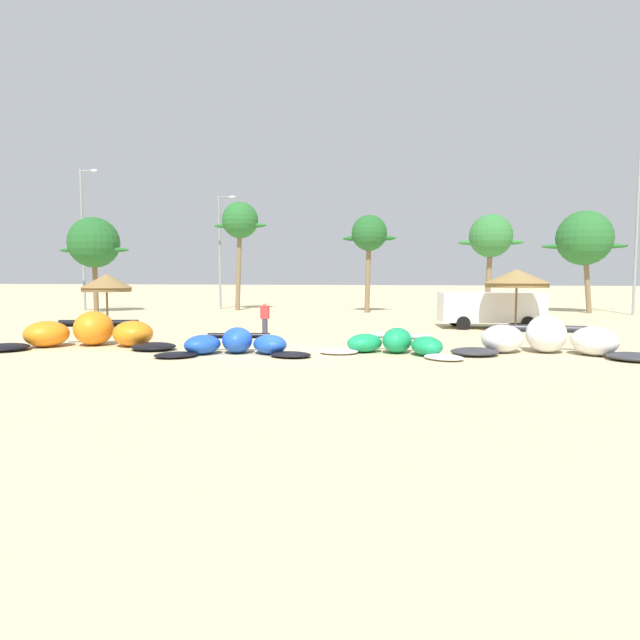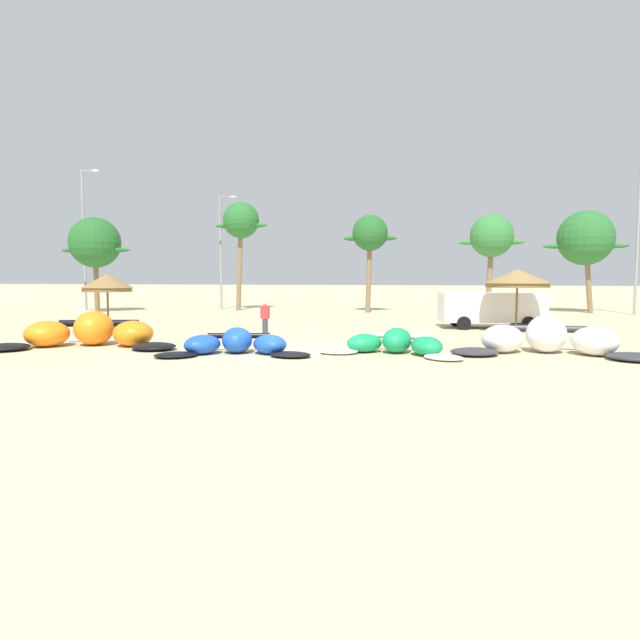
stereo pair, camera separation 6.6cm
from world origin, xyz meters
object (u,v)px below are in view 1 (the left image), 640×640
object	(u,v)px
palm_left	(240,222)
lamppost_west	(84,234)
palm_leftmost	(94,243)
palm_left_of_gap	(369,235)
beach_umbrella_near_van	(106,283)
lamppost_west_center	(221,246)
kite_left	(236,344)
beach_umbrella_middle	(517,278)
person_near_kites	(265,319)
palm_center_left	(491,237)
parked_van	(488,307)
kite_center	(548,339)
palm_center_right	(584,239)
kite_left_of_center	(395,344)
kite_far_left	(90,333)
lamppost_east_center	(639,226)

from	to	relation	value
palm_left	lamppost_west	world-z (taller)	lamppost_west
palm_leftmost	lamppost_west	world-z (taller)	lamppost_west
palm_leftmost	palm_left_of_gap	world-z (taller)	palm_left_of_gap
beach_umbrella_near_van	lamppost_west_center	world-z (taller)	lamppost_west_center
lamppost_west_center	palm_left	bearing A→B (deg)	-27.03
kite_left	beach_umbrella_middle	size ratio (longest dim) A/B	1.78
person_near_kites	palm_center_left	bearing A→B (deg)	54.07
parked_van	lamppost_west	size ratio (longest dim) A/B	0.50
parked_van	palm_left_of_gap	world-z (taller)	palm_left_of_gap
beach_umbrella_middle	lamppost_west_center	distance (m)	25.13
kite_left	kite_center	bearing A→B (deg)	9.94
kite_center	palm_center_right	distance (m)	23.99
palm_left	kite_left_of_center	bearing A→B (deg)	-60.07
lamppost_west_center	kite_far_left	bearing A→B (deg)	-82.55
beach_umbrella_near_van	palm_center_right	xyz separation A→B (m)	(27.57, 16.29, 2.99)
kite_far_left	palm_center_left	distance (m)	26.71
beach_umbrella_near_van	beach_umbrella_middle	size ratio (longest dim) A/B	0.92
kite_far_left	kite_center	distance (m)	16.88
kite_far_left	palm_left_of_gap	size ratio (longest dim) A/B	1.03
palm_left	palm_left_of_gap	bearing A→B (deg)	-5.53
beach_umbrella_near_van	lamppost_west	xyz separation A→B (m)	(-9.57, 13.04, 3.57)
kite_left_of_center	lamppost_west	size ratio (longest dim) A/B	0.48
parked_van	palm_leftmost	size ratio (longest dim) A/B	0.78
palm_center_left	palm_center_right	world-z (taller)	palm_center_right
palm_center_right	palm_center_left	bearing A→B (deg)	-153.59
kite_left_of_center	beach_umbrella_near_van	xyz separation A→B (m)	(-15.02, 6.93, 2.01)
beach_umbrella_middle	palm_center_right	distance (m)	16.93
kite_far_left	kite_left_of_center	distance (m)	11.63
palm_center_right	lamppost_west	size ratio (longest dim) A/B	0.68
person_near_kites	palm_left_of_gap	bearing A→B (deg)	79.70
kite_left_of_center	palm_center_left	size ratio (longest dim) A/B	0.75
kite_center	parked_van	world-z (taller)	parked_van
beach_umbrella_middle	kite_center	bearing A→B (deg)	-91.29
palm_left	palm_center_right	distance (m)	25.34
kite_left	kite_far_left	bearing A→B (deg)	170.98
beach_umbrella_middle	lamppost_east_center	distance (m)	17.38
parked_van	palm_leftmost	bearing A→B (deg)	164.19
palm_left	lamppost_west_center	xyz separation A→B (m)	(-1.92, 0.98, -1.80)
kite_far_left	beach_umbrella_middle	world-z (taller)	beach_umbrella_middle
palm_center_left	lamppost_west_center	world-z (taller)	lamppost_west_center
kite_far_left	parked_van	xyz separation A→B (m)	(16.03, 10.36, 0.58)
kite_left	person_near_kites	bearing A→B (deg)	93.97
beach_umbrella_middle	palm_left_of_gap	bearing A→B (deg)	121.83
kite_far_left	person_near_kites	xyz separation A→B (m)	(5.83, 4.00, 0.30)
beach_umbrella_near_van	palm_left_of_gap	bearing A→B (deg)	49.02
parked_van	lamppost_west	bearing A→B (deg)	161.64
palm_left_of_gap	lamppost_west_center	xyz separation A→B (m)	(-11.96, 1.95, -0.64)
palm_left_of_gap	lamppost_west	bearing A→B (deg)	-176.97
kite_far_left	kite_left_of_center	world-z (taller)	kite_far_left
palm_center_left	lamppost_west	distance (m)	30.24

